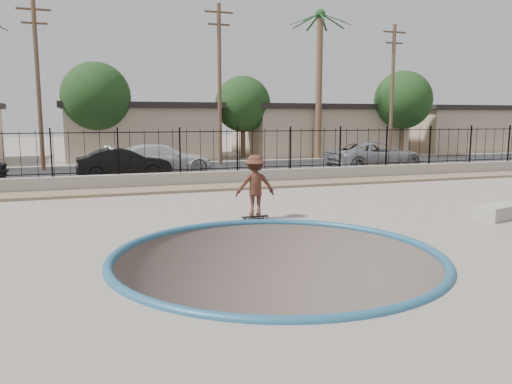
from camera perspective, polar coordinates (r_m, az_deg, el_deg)
The scene contains 23 objects.
ground at distance 23.13m, azimuth -9.28°, elevation -1.54°, with size 120.00×120.00×2.20m, color gray.
bowl_pit at distance 10.57m, azimuth 2.38°, elevation -7.36°, with size 6.84×6.84×1.80m, color #483D37, non-canonical shape.
coping_ring at distance 10.57m, azimuth 2.38°, elevation -7.36°, with size 7.04×7.04×0.20m, color #265A7C.
rock_strip at distance 20.22m, azimuth -8.05°, elevation 0.36°, with size 42.00×1.60×0.11m, color #857857.
retaining_wall at distance 21.26m, azimuth -8.61°, elevation 1.42°, with size 42.00×0.45×0.60m, color gray.
fence at distance 21.15m, azimuth -8.69°, elevation 4.64°, with size 40.00×0.04×1.80m.
street at distance 27.88m, azimuth -11.03°, elevation 2.43°, with size 90.00×8.00×0.04m, color black.
house_center at distance 37.18m, azimuth -13.11°, elevation 6.87°, with size 10.60×8.60×3.90m.
house_east at distance 41.00m, azimuth 6.91°, elevation 7.16°, with size 12.60×8.60×3.90m.
house_east_far at distance 48.70m, azimuth 22.05°, elevation 6.81°, with size 11.60×8.60×3.90m.
palm_right at distance 36.34m, azimuth 7.28°, elevation 15.45°, with size 2.30×2.30×10.30m.
utility_pole_left at distance 29.63m, azimuth -23.64°, elevation 11.31°, with size 1.70×0.24×9.00m.
utility_pole_mid at distance 30.54m, azimuth -4.19°, elevation 12.36°, with size 1.70×0.24×9.50m.
utility_pole_right at distance 35.49m, azimuth 15.30°, elevation 11.14°, with size 1.70×0.24×9.00m.
street_tree_left at distance 33.52m, azimuth -17.82°, elevation 10.32°, with size 4.32×4.32×6.36m.
street_tree_mid at distance 36.11m, azimuth -1.51°, elevation 10.00°, with size 3.96×3.96×5.83m.
street_tree_right at distance 39.63m, azimuth 16.48°, elevation 10.04°, with size 4.32×4.32×6.36m.
skater at distance 14.25m, azimuth -0.11°, elevation 0.38°, with size 1.13×0.65×1.75m, color brown.
skateboard at distance 14.39m, azimuth -0.11°, elevation -2.84°, with size 0.81×0.25×0.07m.
concrete_ledge at distance 16.01m, azimuth 25.98°, elevation -2.03°, with size 1.60×0.70×0.40m, color #A5A092.
car_b at distance 24.37m, azimuth -14.85°, elevation 3.18°, with size 1.51×4.32×1.42m, color black.
car_c at distance 25.69m, azimuth -10.80°, elevation 3.70°, with size 2.15×5.29×1.54m, color silver.
car_d at distance 28.45m, azimuth 13.51°, elevation 4.05°, with size 2.52×5.46×1.52m, color gray.
Camera 1 is at (-3.66, -10.49, 2.89)m, focal length 35.00 mm.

